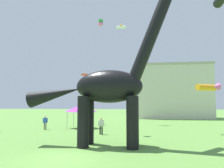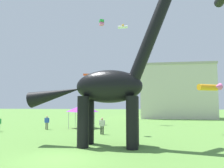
{
  "view_description": "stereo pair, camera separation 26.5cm",
  "coord_description": "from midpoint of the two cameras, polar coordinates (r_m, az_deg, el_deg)",
  "views": [
    {
      "loc": [
        4.6,
        -12.61,
        3.12
      ],
      "look_at": [
        2.33,
        4.44,
        4.65
      ],
      "focal_mm": 35.86,
      "sensor_mm": 36.0,
      "label": 1
    },
    {
      "loc": [
        4.87,
        -12.57,
        3.12
      ],
      "look_at": [
        2.33,
        4.44,
        4.65
      ],
      "focal_mm": 35.86,
      "sensor_mm": 36.0,
      "label": 2
    }
  ],
  "objects": [
    {
      "name": "person_photographer",
      "position": [
        28.89,
        -16.92,
        -9.08
      ],
      "size": [
        0.62,
        0.27,
        1.65
      ],
      "rotation": [
        0.0,
        0.0,
        4.96
      ],
      "color": "#6B6056",
      "rests_on": "ground_plane"
    },
    {
      "name": "kite_near_high",
      "position": [
        26.68,
        -3.24,
        15.39
      ],
      "size": [
        0.62,
        0.62,
        0.65
      ],
      "color": "green"
    },
    {
      "name": "person_near_flyer",
      "position": [
        23.4,
        -3.11,
        -10.21
      ],
      "size": [
        0.64,
        0.28,
        1.7
      ],
      "rotation": [
        0.0,
        0.0,
        0.06
      ],
      "color": "black",
      "rests_on": "ground_plane"
    },
    {
      "name": "kite_far_left",
      "position": [
        26.4,
        23.07,
        -0.78
      ],
      "size": [
        2.48,
        2.55,
        0.72
      ],
      "color": "orange"
    },
    {
      "name": "festival_canopy_tent",
      "position": [
        29.54,
        -8.24,
        -6.16
      ],
      "size": [
        3.15,
        3.15,
        3.0
      ],
      "color": "#B2B2B7",
      "rests_on": "ground_plane"
    },
    {
      "name": "ground_plane",
      "position": [
        13.81,
        -13.34,
        -18.02
      ],
      "size": [
        240.0,
        240.0,
        0.0
      ],
      "primitive_type": "plane",
      "color": "#5B8E3D"
    },
    {
      "name": "background_building_block",
      "position": [
        51.76,
        15.15,
        -1.87
      ],
      "size": [
        15.67,
        8.75,
        11.73
      ],
      "color": "beige",
      "rests_on": "ground_plane"
    },
    {
      "name": "kite_high_left",
      "position": [
        39.02,
        2.11,
        14.4
      ],
      "size": [
        1.65,
        1.38,
        0.48
      ],
      "color": "white"
    },
    {
      "name": "kite_far_right",
      "position": [
        35.89,
        -7.2,
        2.39
      ],
      "size": [
        1.16,
        0.95,
        0.26
      ],
      "color": "red"
    },
    {
      "name": "dinosaur_sculpture",
      "position": [
        16.89,
        -1.39,
        -0.64
      ],
      "size": [
        11.73,
        2.48,
        12.26
      ],
      "rotation": [
        0.0,
        0.0,
        0.03
      ],
      "color": "black",
      "rests_on": "ground_plane"
    }
  ]
}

